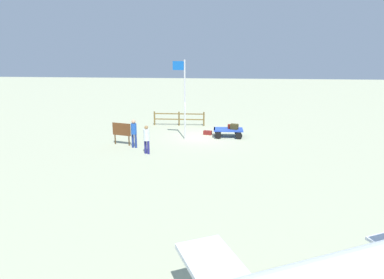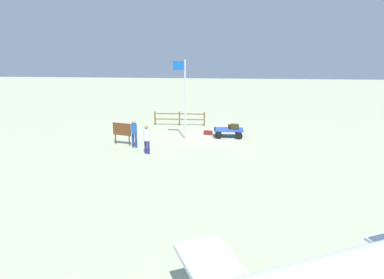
# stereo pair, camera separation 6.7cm
# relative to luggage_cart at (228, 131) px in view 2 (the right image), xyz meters

# --- Properties ---
(ground_plane) EXTENTS (120.00, 120.00, 0.00)m
(ground_plane) POSITION_rel_luggage_cart_xyz_m (1.74, 0.12, -0.43)
(ground_plane) COLOR #ABB18F
(luggage_cart) EXTENTS (2.04, 1.41, 0.57)m
(luggage_cart) POSITION_rel_luggage_cart_xyz_m (0.00, 0.00, 0.00)
(luggage_cart) COLOR blue
(luggage_cart) RESTS_ON ground
(suitcase_navy) EXTENTS (0.59, 0.49, 0.37)m
(suitcase_navy) POSITION_rel_luggage_cart_xyz_m (-0.43, 0.09, 0.32)
(suitcase_navy) COLOR #383318
(suitcase_navy) RESTS_ON luggage_cart
(suitcase_dark) EXTENTS (0.64, 0.41, 0.28)m
(suitcase_dark) POSITION_rel_luggage_cart_xyz_m (-0.30, -0.17, 0.28)
(suitcase_dark) COLOR maroon
(suitcase_dark) RESTS_ON luggage_cart
(suitcase_olive) EXTENTS (0.64, 0.41, 0.28)m
(suitcase_olive) POSITION_rel_luggage_cart_xyz_m (1.43, -0.50, -0.29)
(suitcase_olive) COLOR maroon
(suitcase_olive) RESTS_ON ground
(worker_lead) EXTENTS (0.43, 0.43, 1.66)m
(worker_lead) POSITION_rel_luggage_cart_xyz_m (4.59, 4.61, 0.52)
(worker_lead) COLOR navy
(worker_lead) RESTS_ON ground
(worker_trailing) EXTENTS (0.39, 0.39, 1.75)m
(worker_trailing) POSITION_rel_luggage_cart_xyz_m (5.67, 3.42, 0.60)
(worker_trailing) COLOR navy
(worker_trailing) RESTS_ON ground
(flagpole) EXTENTS (0.84, 0.14, 5.25)m
(flagpole) POSITION_rel_luggage_cart_xyz_m (2.95, 0.97, 2.62)
(flagpole) COLOR silver
(flagpole) RESTS_ON ground
(signboard) EXTENTS (1.25, 0.39, 1.40)m
(signboard) POSITION_rel_luggage_cart_xyz_m (6.63, 2.87, 0.49)
(signboard) COLOR #4C3319
(signboard) RESTS_ON ground
(wooden_fence) EXTENTS (4.12, 0.25, 1.12)m
(wooden_fence) POSITION_rel_luggage_cart_xyz_m (3.94, -3.43, 0.21)
(wooden_fence) COLOR brown
(wooden_fence) RESTS_ON ground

